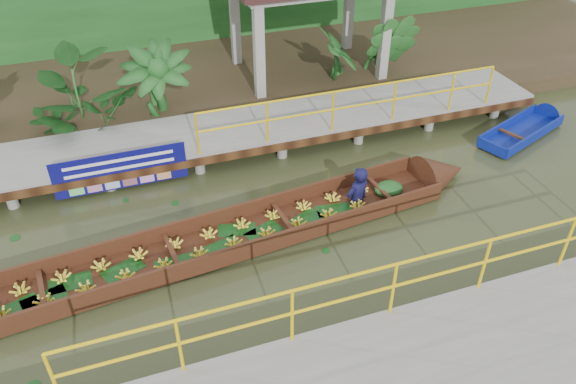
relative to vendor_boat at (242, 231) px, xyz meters
name	(u,v)px	position (x,y,z in m)	size (l,w,h in m)	color
ground	(278,234)	(0.72, -0.06, -0.22)	(80.00, 80.00, 0.00)	#31361B
land_strip	(199,75)	(0.72, 7.44, 0.01)	(30.00, 8.00, 0.45)	#2F2817
far_dock	(234,132)	(0.74, 3.36, 0.26)	(16.00, 2.06, 1.66)	gray
near_dock	(437,382)	(1.72, -4.26, 0.09)	(18.00, 2.40, 1.73)	gray
vendor_boat	(242,231)	(0.00, 0.00, 0.00)	(11.35, 2.32, 2.16)	#3A1C0F
moored_blue_boat	(536,123)	(8.41, 1.81, -0.08)	(3.16, 1.85, 0.74)	navy
blue_banner	(121,170)	(-2.00, 2.42, 0.34)	(2.81, 0.04, 0.88)	#0C0B5C
tropical_plants	(144,77)	(-1.03, 5.24, 1.13)	(14.44, 1.44, 1.79)	#154217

